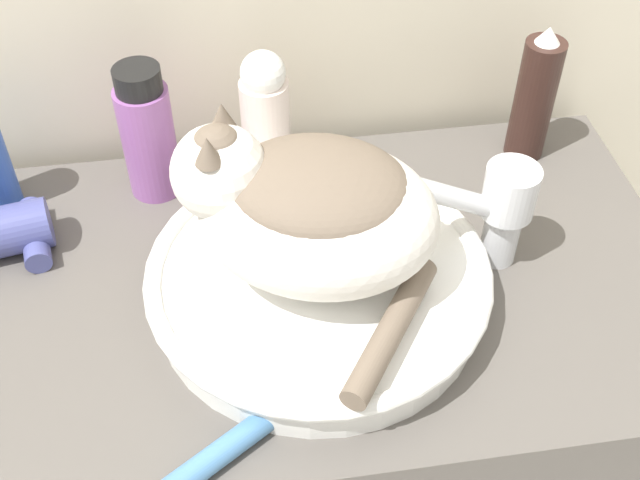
# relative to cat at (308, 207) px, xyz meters

# --- Properties ---
(vanity_counter) EXTENTS (0.93, 0.53, 0.88)m
(vanity_counter) POSITION_rel_cat_xyz_m (-0.01, 0.03, -0.59)
(vanity_counter) COLOR #56514C
(vanity_counter) RESTS_ON ground_plane
(sink_basin) EXTENTS (0.39, 0.39, 0.06)m
(sink_basin) POSITION_rel_cat_xyz_m (0.01, -0.00, -0.11)
(sink_basin) COLOR white
(sink_basin) RESTS_ON vanity_counter
(cat) EXTENTS (0.30, 0.33, 0.19)m
(cat) POSITION_rel_cat_xyz_m (0.00, 0.00, 0.00)
(cat) COLOR silver
(cat) RESTS_ON sink_basin
(faucet) EXTENTS (0.16, 0.06, 0.16)m
(faucet) POSITION_rel_cat_xyz_m (0.23, 0.03, -0.06)
(faucet) COLOR silver
(faucet) RESTS_ON vanity_counter
(hairspray_can_black) EXTENTS (0.05, 0.05, 0.20)m
(hairspray_can_black) POSITION_rel_cat_xyz_m (0.34, 0.23, -0.05)
(hairspray_can_black) COLOR #331E19
(hairspray_can_black) RESTS_ON vanity_counter
(lotion_bottle_white) EXTENTS (0.06, 0.06, 0.19)m
(lotion_bottle_white) POSITION_rel_cat_xyz_m (-0.02, 0.23, -0.05)
(lotion_bottle_white) COLOR silver
(lotion_bottle_white) RESTS_ON vanity_counter
(mouthwash_bottle) EXTENTS (0.07, 0.07, 0.18)m
(mouthwash_bottle) POSITION_rel_cat_xyz_m (-0.17, 0.23, -0.06)
(mouthwash_bottle) COLOR #93569E
(mouthwash_bottle) RESTS_ON vanity_counter
(cream_tube) EXTENTS (0.15, 0.11, 0.03)m
(cream_tube) POSITION_rel_cat_xyz_m (-0.10, -0.18, -0.13)
(cream_tube) COLOR #4C7FB2
(cream_tube) RESTS_ON vanity_counter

